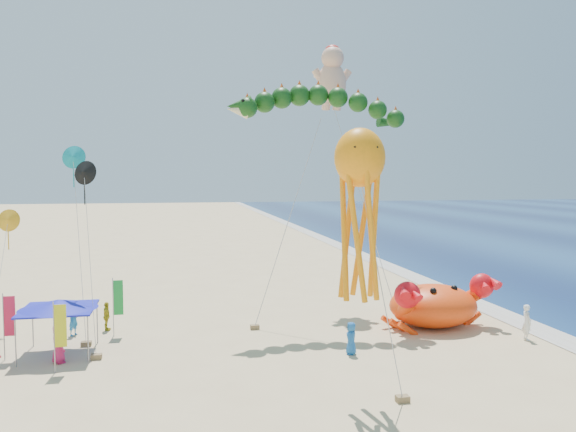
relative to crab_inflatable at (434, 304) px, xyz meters
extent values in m
plane|color=#D1B784|center=(-6.46, -1.46, -1.34)|extent=(320.00, 320.00, 0.00)
plane|color=silver|center=(5.54, -1.46, -1.33)|extent=(320.00, 320.00, 0.00)
ellipsoid|color=#FC420D|center=(0.00, 0.11, -0.11)|extent=(6.08, 5.47, 2.45)
sphere|color=red|center=(-2.74, -0.92, 0.97)|extent=(1.45, 1.45, 1.45)
sphere|color=black|center=(-0.77, -0.75, 0.97)|extent=(0.38, 0.38, 0.38)
sphere|color=red|center=(2.74, -0.92, 0.97)|extent=(1.45, 1.45, 1.45)
sphere|color=black|center=(0.77, -0.75, 0.97)|extent=(0.38, 0.38, 0.38)
cone|color=#103A0F|center=(-10.88, 3.30, 11.39)|extent=(1.49, 1.10, 1.21)
cylinder|color=#B2B2B2|center=(-8.04, 2.41, 4.80)|extent=(4.35, 1.83, 12.00)
cube|color=olive|center=(-10.19, 1.52, -1.21)|extent=(0.50, 0.35, 0.25)
ellipsoid|color=#ECB090|center=(-3.70, 8.74, 13.77)|extent=(2.03, 1.68, 2.99)
sphere|color=#ECB090|center=(-3.70, 8.55, 15.52)|extent=(1.57, 1.57, 1.57)
ellipsoid|color=red|center=(-3.70, 8.65, 16.07)|extent=(1.01, 1.01, 0.71)
cylinder|color=#B2B2B2|center=(-2.78, 4.64, 5.69)|extent=(1.89, 8.23, 13.78)
cube|color=olive|center=(-1.86, 0.55, -1.21)|extent=(0.50, 0.35, 0.25)
ellipsoid|color=orange|center=(-7.60, -9.08, 8.05)|extent=(1.96, 1.77, 2.26)
cylinder|color=#B2B2B2|center=(-6.82, -9.44, 3.10)|extent=(1.62, 0.78, 8.59)
cube|color=olive|center=(-6.04, -9.81, -1.21)|extent=(0.50, 0.35, 0.25)
cylinder|color=gray|center=(-21.73, -2.59, -0.24)|extent=(0.06, 0.06, 2.20)
cylinder|color=gray|center=(-18.59, -2.59, -0.24)|extent=(0.06, 0.06, 2.20)
cylinder|color=gray|center=(-21.73, 0.56, -0.24)|extent=(0.06, 0.06, 2.20)
cylinder|color=gray|center=(-18.59, 0.56, -0.24)|extent=(0.06, 0.06, 2.20)
cube|color=#1419B1|center=(-20.16, -1.02, 0.90)|extent=(3.38, 3.38, 0.08)
cone|color=#1419B1|center=(-20.16, -1.02, 1.14)|extent=(3.72, 3.72, 0.45)
cylinder|color=gray|center=(-19.83, -3.76, 0.26)|extent=(0.05, 0.05, 3.20)
cube|color=gold|center=(-19.55, -3.76, 0.76)|extent=(0.50, 0.04, 1.90)
cylinder|color=gray|center=(-22.53, -1.47, 0.26)|extent=(0.05, 0.05, 3.20)
cube|color=red|center=(-22.25, -1.47, 0.76)|extent=(0.50, 0.04, 1.90)
cylinder|color=gray|center=(-17.91, 1.72, 0.26)|extent=(0.05, 0.05, 3.20)
cube|color=green|center=(-17.63, 1.72, 0.76)|extent=(0.50, 0.04, 1.90)
imported|color=gold|center=(-18.41, 2.93, -0.53)|extent=(0.47, 0.98, 1.62)
imported|color=#DA225B|center=(-19.94, -2.40, -0.41)|extent=(0.97, 1.09, 1.87)
imported|color=white|center=(3.71, -3.32, -0.39)|extent=(0.56, 0.75, 1.89)
imported|color=#1E6EB4|center=(-20.06, 2.27, -0.44)|extent=(0.70, 0.78, 1.80)
imported|color=#1D5FAC|center=(-6.19, -3.83, -0.54)|extent=(0.65, 0.86, 1.59)
cone|color=#0D8C98|center=(-20.05, 3.45, 8.42)|extent=(1.30, 0.51, 1.32)
cylinder|color=#B2B2B2|center=(-19.80, 1.95, 3.57)|extent=(0.55, 3.04, 9.52)
cube|color=olive|center=(-19.55, 0.45, -1.21)|extent=(0.50, 0.35, 0.25)
cone|color=orange|center=(-23.96, 5.00, 4.83)|extent=(1.30, 0.51, 1.32)
cylinder|color=#B2B2B2|center=(-23.71, 3.50, 1.77)|extent=(0.55, 3.04, 5.94)
cube|color=olive|center=(-23.46, 2.00, -1.21)|extent=(0.50, 0.35, 0.25)
cone|color=black|center=(-19.21, 1.55, 7.54)|extent=(1.30, 0.51, 1.32)
cylinder|color=#B2B2B2|center=(-18.96, 0.05, 3.13)|extent=(0.55, 3.04, 8.65)
cube|color=olive|center=(-18.71, -1.45, -1.21)|extent=(0.50, 0.35, 0.25)
camera|label=1|loc=(-14.48, -29.54, 7.33)|focal=35.00mm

